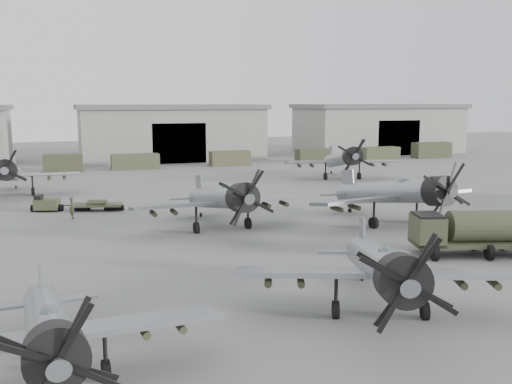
% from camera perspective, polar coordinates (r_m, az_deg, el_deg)
% --- Properties ---
extents(ground, '(220.00, 220.00, 0.00)m').
position_cam_1_polar(ground, '(35.04, 10.97, -6.48)').
color(ground, slate).
rests_on(ground, ground).
extents(hangar_center, '(29.00, 14.80, 8.70)m').
position_cam_1_polar(hangar_center, '(92.80, -8.53, 5.97)').
color(hangar_center, '#A1A197').
rests_on(hangar_center, ground).
extents(hangar_right, '(29.00, 14.80, 8.70)m').
position_cam_1_polar(hangar_right, '(106.57, 12.10, 6.27)').
color(hangar_right, '#A1A197').
rests_on(hangar_right, ground).
extents(support_truck_2, '(5.01, 2.20, 2.33)m').
position_cam_1_polar(support_truck_2, '(79.53, -18.75, 2.76)').
color(support_truck_2, '#393C27').
rests_on(support_truck_2, ground).
extents(support_truck_3, '(6.46, 2.20, 2.06)m').
position_cam_1_polar(support_truck_3, '(80.16, -11.98, 2.99)').
color(support_truck_3, '#43492F').
rests_on(support_truck_3, ground).
extents(support_truck_4, '(5.78, 2.20, 2.09)m').
position_cam_1_polar(support_truck_4, '(82.92, -2.64, 3.39)').
color(support_truck_4, '#4C4B31').
rests_on(support_truck_4, ground).
extents(support_truck_5, '(5.15, 2.20, 2.09)m').
position_cam_1_polar(support_truck_5, '(87.60, 5.72, 3.66)').
color(support_truck_5, '#383F29').
rests_on(support_truck_5, ground).
extents(support_truck_6, '(6.11, 2.20, 2.02)m').
position_cam_1_polar(support_truck_6, '(93.13, 12.31, 3.80)').
color(support_truck_6, '#45472E').
rests_on(support_truck_6, ground).
extents(support_truck_7, '(6.47, 2.20, 2.52)m').
position_cam_1_polar(support_truck_7, '(98.50, 17.14, 4.03)').
color(support_truck_7, '#3B3E29').
rests_on(support_truck_7, ground).
extents(aircraft_near_0, '(11.50, 10.35, 4.59)m').
position_cam_1_polar(aircraft_near_0, '(19.85, -20.00, -12.84)').
color(aircraft_near_0, gray).
rests_on(aircraft_near_0, ground).
extents(aircraft_near_1, '(12.60, 11.38, 5.09)m').
position_cam_1_polar(aircraft_near_1, '(25.00, 12.52, -7.38)').
color(aircraft_near_1, gray).
rests_on(aircraft_near_1, ground).
extents(aircraft_mid_1, '(13.12, 11.80, 5.24)m').
position_cam_1_polar(aircraft_mid_1, '(40.91, -3.31, -0.66)').
color(aircraft_mid_1, gray).
rests_on(aircraft_mid_1, ground).
extents(aircraft_mid_2, '(13.90, 12.51, 5.52)m').
position_cam_1_polar(aircraft_mid_2, '(43.85, 14.00, -0.09)').
color(aircraft_mid_2, gray).
rests_on(aircraft_mid_2, ground).
extents(aircraft_far_0, '(13.01, 11.71, 5.23)m').
position_cam_1_polar(aircraft_far_0, '(60.60, -23.38, 1.80)').
color(aircraft_far_0, '#9DA0A6').
rests_on(aircraft_far_0, ground).
extents(aircraft_far_1, '(13.77, 12.39, 5.47)m').
position_cam_1_polar(aircraft_far_1, '(68.53, 8.70, 3.30)').
color(aircraft_far_1, gray).
rests_on(aircraft_far_1, ground).
extents(fuel_tanker, '(7.54, 4.34, 2.76)m').
position_cam_1_polar(fuel_tanker, '(37.03, 20.64, -3.54)').
color(fuel_tanker, '#393E28').
rests_on(fuel_tanker, ground).
extents(tug_trailer, '(7.38, 3.22, 1.47)m').
position_cam_1_polar(tug_trailer, '(51.23, -18.47, -1.21)').
color(tug_trailer, '#3D432C').
rests_on(tug_trailer, ground).
extents(ground_crew, '(0.50, 0.70, 1.78)m').
position_cam_1_polar(ground_crew, '(47.69, -17.89, -1.51)').
color(ground_crew, '#40412A').
rests_on(ground_crew, ground).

